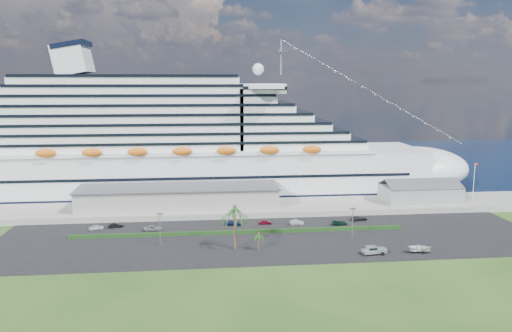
{
  "coord_description": "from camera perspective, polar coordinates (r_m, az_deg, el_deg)",
  "views": [
    {
      "loc": [
        -16.86,
        -110.56,
        39.86
      ],
      "look_at": [
        -2.26,
        30.0,
        15.75
      ],
      "focal_mm": 35.0,
      "sensor_mm": 36.0,
      "label": 1
    }
  ],
  "objects": [
    {
      "name": "lamp_post_left",
      "position": [
        123.98,
        -10.92,
        -6.66
      ],
      "size": [
        1.6,
        0.35,
        8.27
      ],
      "color": "gray",
      "rests_on": "asphalt_lot"
    },
    {
      "name": "cruise_ship",
      "position": [
        176.15,
        -7.4,
        2.04
      ],
      "size": [
        191.0,
        38.0,
        54.0
      ],
      "color": "silver",
      "rests_on": "ground"
    },
    {
      "name": "parked_car_0",
      "position": [
        142.62,
        -17.79,
        -6.69
      ],
      "size": [
        4.24,
        2.88,
        1.34
      ],
      "primitive_type": "imported",
      "rotation": [
        0.0,
        0.0,
        1.93
      ],
      "color": "silver",
      "rests_on": "asphalt_lot"
    },
    {
      "name": "hedge",
      "position": [
        132.81,
        -1.86,
        -7.53
      ],
      "size": [
        88.0,
        1.1,
        0.9
      ],
      "primitive_type": "cube",
      "color": "black",
      "rests_on": "asphalt_lot"
    },
    {
      "name": "parked_car_7",
      "position": [
        147.7,
        11.7,
        -5.86
      ],
      "size": [
        4.98,
        2.72,
        1.37
      ],
      "primitive_type": "imported",
      "rotation": [
        0.0,
        0.0,
        1.75
      ],
      "color": "black",
      "rests_on": "asphalt_lot"
    },
    {
      "name": "ground",
      "position": [
        118.72,
        2.62,
        -9.95
      ],
      "size": [
        420.0,
        420.0,
        0.0
      ],
      "primitive_type": "plane",
      "color": "#254617",
      "rests_on": "ground"
    },
    {
      "name": "parked_car_6",
      "position": [
        142.33,
        9.52,
        -6.41
      ],
      "size": [
        4.4,
        2.05,
        1.22
      ],
      "primitive_type": "imported",
      "rotation": [
        0.0,
        0.0,
        1.56
      ],
      "color": "black",
      "rests_on": "asphalt_lot"
    },
    {
      "name": "parked_car_4",
      "position": [
        141.0,
        1.06,
        -6.43
      ],
      "size": [
        3.68,
        1.62,
        1.23
      ],
      "primitive_type": "imported",
      "rotation": [
        0.0,
        0.0,
        1.62
      ],
      "color": "maroon",
      "rests_on": "asphalt_lot"
    },
    {
      "name": "pickup_truck",
      "position": [
        120.41,
        13.33,
        -9.32
      ],
      "size": [
        5.8,
        2.73,
        1.97
      ],
      "color": "black",
      "rests_on": "asphalt_lot"
    },
    {
      "name": "asphalt_lot",
      "position": [
        129.01,
        1.89,
        -8.29
      ],
      "size": [
        140.0,
        38.0,
        0.12
      ],
      "primitive_type": "cube",
      "color": "black",
      "rests_on": "ground"
    },
    {
      "name": "flagpole",
      "position": [
        176.68,
        23.66,
        -1.44
      ],
      "size": [
        1.08,
        0.16,
        12.0
      ],
      "color": "silver",
      "rests_on": "wharf"
    },
    {
      "name": "water",
      "position": [
        244.42,
        -1.89,
        0.29
      ],
      "size": [
        420.0,
        160.0,
        0.02
      ],
      "primitive_type": "cube",
      "color": "black",
      "rests_on": "ground"
    },
    {
      "name": "boat_trailer",
      "position": [
        124.49,
        18.24,
        -8.87
      ],
      "size": [
        6.27,
        4.4,
        1.76
      ],
      "color": "gray",
      "rests_on": "asphalt_lot"
    },
    {
      "name": "terminal_building",
      "position": [
        154.75,
        -8.81,
        -3.45
      ],
      "size": [
        61.0,
        15.0,
        6.3
      ],
      "color": "gray",
      "rests_on": "wharf"
    },
    {
      "name": "parked_car_2",
      "position": [
        137.73,
        -11.67,
        -7.0
      ],
      "size": [
        5.07,
        2.52,
        1.38
      ],
      "primitive_type": "imported",
      "rotation": [
        0.0,
        0.0,
        1.62
      ],
      "color": "#909398",
      "rests_on": "asphalt_lot"
    },
    {
      "name": "parked_car_5",
      "position": [
        141.26,
        4.69,
        -6.42
      ],
      "size": [
        3.94,
        1.47,
        1.29
      ],
      "primitive_type": "imported",
      "rotation": [
        0.0,
        0.0,
        1.54
      ],
      "color": "#ADAEB4",
      "rests_on": "asphalt_lot"
    },
    {
      "name": "palm_tall",
      "position": [
        118.78,
        -2.43,
        -5.28
      ],
      "size": [
        8.82,
        8.82,
        11.13
      ],
      "color": "#47301E",
      "rests_on": "ground"
    },
    {
      "name": "lamp_post_right",
      "position": [
        128.86,
        10.98,
        -6.04
      ],
      "size": [
        1.6,
        0.35,
        8.27
      ],
      "color": "gray",
      "rests_on": "asphalt_lot"
    },
    {
      "name": "parked_car_1",
      "position": [
        143.16,
        -15.75,
        -6.54
      ],
      "size": [
        4.2,
        2.18,
        1.32
      ],
      "primitive_type": "imported",
      "rotation": [
        0.0,
        0.0,
        1.78
      ],
      "color": "black",
      "rests_on": "asphalt_lot"
    },
    {
      "name": "port_shed",
      "position": [
        169.31,
        18.24,
        -2.9
      ],
      "size": [
        24.0,
        12.31,
        7.37
      ],
      "color": "gray",
      "rests_on": "wharf"
    },
    {
      "name": "wharf",
      "position": [
        156.43,
        0.45,
        -4.74
      ],
      "size": [
        240.0,
        20.0,
        1.8
      ],
      "primitive_type": "cube",
      "color": "gray",
      "rests_on": "ground"
    },
    {
      "name": "palm_short",
      "position": [
        119.35,
        0.3,
        -7.97
      ],
      "size": [
        3.53,
        3.53,
        4.56
      ],
      "color": "#47301E",
      "rests_on": "ground"
    },
    {
      "name": "parked_car_3",
      "position": [
        140.08,
        -2.62,
        -6.53
      ],
      "size": [
        4.72,
        2.61,
        1.29
      ],
      "primitive_type": "imported",
      "rotation": [
        0.0,
        0.0,
        1.38
      ],
      "color": "#141B46",
      "rests_on": "asphalt_lot"
    }
  ]
}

